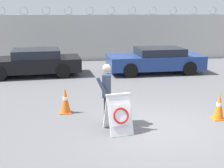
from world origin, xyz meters
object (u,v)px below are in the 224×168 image
(barricade_sign, at_px, (119,113))
(traffic_cone_mid, at_px, (65,100))
(parked_car_front_coupe, at_px, (33,62))
(parked_car_rear_sedan, at_px, (156,60))
(security_guard, at_px, (107,92))
(traffic_cone_near, at_px, (219,106))

(barricade_sign, height_order, traffic_cone_mid, barricade_sign)
(parked_car_front_coupe, bearing_deg, parked_car_rear_sedan, 174.23)
(security_guard, xyz_separation_m, parked_car_rear_sedan, (3.07, 6.66, -0.29))
(traffic_cone_near, relative_size, parked_car_front_coupe, 0.17)
(parked_car_front_coupe, xyz_separation_m, parked_car_rear_sedan, (5.83, -0.04, 0.00))
(traffic_cone_near, relative_size, traffic_cone_mid, 0.97)
(traffic_cone_mid, height_order, parked_car_rear_sedan, parked_car_rear_sedan)
(traffic_cone_near, height_order, traffic_cone_mid, traffic_cone_mid)
(traffic_cone_near, xyz_separation_m, parked_car_front_coupe, (-5.96, 6.66, 0.25))
(security_guard, relative_size, traffic_cone_near, 2.18)
(barricade_sign, relative_size, traffic_cone_mid, 1.28)
(traffic_cone_mid, height_order, parked_car_front_coupe, parked_car_front_coupe)
(parked_car_front_coupe, bearing_deg, traffic_cone_mid, 100.88)
(security_guard, relative_size, traffic_cone_mid, 2.12)
(barricade_sign, relative_size, traffic_cone_near, 1.32)
(security_guard, relative_size, parked_car_rear_sedan, 0.36)
(security_guard, height_order, traffic_cone_near, security_guard)
(barricade_sign, xyz_separation_m, parked_car_front_coupe, (-3.00, 7.26, 0.13))
(barricade_sign, relative_size, parked_car_rear_sedan, 0.22)
(parked_car_front_coupe, height_order, parked_car_rear_sedan, parked_car_front_coupe)
(security_guard, xyz_separation_m, traffic_cone_mid, (-1.13, 1.12, -0.53))
(traffic_cone_near, bearing_deg, parked_car_front_coupe, 131.82)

